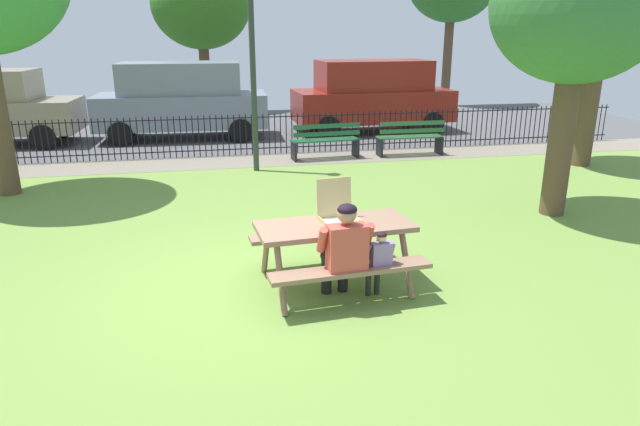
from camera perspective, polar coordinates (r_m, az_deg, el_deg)
ground at (r=8.43m, az=-8.30°, el=-2.35°), size 28.00×11.41×0.02m
cobblestone_walkway at (r=13.24m, az=-9.61°, el=5.11°), size 28.00×1.40×0.01m
street_asphalt at (r=17.82m, az=-10.20°, el=8.37°), size 28.00×7.92×0.01m
picnic_table_foreground at (r=6.56m, az=1.48°, el=-2.54°), size 1.92×1.62×0.79m
pizza_box_open at (r=6.56m, az=1.85°, el=0.13°), size 0.49×0.52×0.48m
adult_at_table at (r=6.07m, az=2.44°, el=-3.65°), size 0.63×0.61×1.19m
child_at_table at (r=6.23m, az=5.97°, el=-4.60°), size 0.34×0.33×0.84m
iron_fence_streetside at (r=13.83m, az=-9.84°, el=7.79°), size 20.87×0.03×0.99m
park_bench_center at (r=13.29m, az=0.55°, el=7.26°), size 1.63×0.58×0.85m
park_bench_right at (r=13.87m, az=9.13°, el=7.49°), size 1.60×0.47×0.85m
lamp_post_walkway at (r=11.99m, az=-6.92°, el=16.87°), size 0.28×0.28×4.44m
tree_near_table at (r=9.70m, az=24.76°, el=18.42°), size 2.60×2.60×4.45m
tree_by_fence at (r=13.78m, az=26.63°, el=17.74°), size 2.52×2.52×4.46m
parked_car_left at (r=16.29m, az=-13.85°, el=11.17°), size 4.65×2.05×2.08m
parked_car_center at (r=16.98m, az=5.37°, el=11.86°), size 4.68×2.11×2.08m
far_tree_midleft at (r=22.55m, az=-11.99°, el=20.04°), size 3.66×3.66×5.50m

